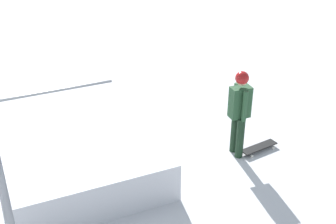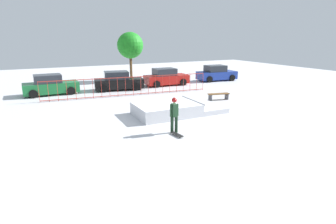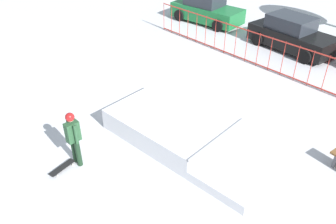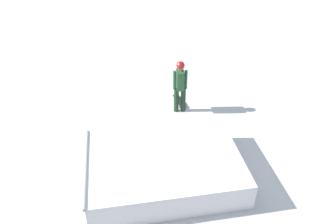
% 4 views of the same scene
% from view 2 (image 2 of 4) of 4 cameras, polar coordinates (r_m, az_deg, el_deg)
% --- Properties ---
extents(ground_plane, '(60.00, 60.00, 0.00)m').
position_cam_2_polar(ground_plane, '(16.03, -1.18, -0.59)').
color(ground_plane, silver).
extents(skate_ramp, '(5.42, 2.63, 0.74)m').
position_cam_2_polar(skate_ramp, '(16.11, 1.19, 0.65)').
color(skate_ramp, silver).
rests_on(skate_ramp, ground).
extents(skater, '(0.44, 0.40, 1.73)m').
position_cam_2_polar(skater, '(12.81, 1.32, -0.08)').
color(skater, black).
rests_on(skater, ground).
extents(skateboard, '(0.34, 0.82, 0.09)m').
position_cam_2_polar(skateboard, '(12.66, 1.90, -4.71)').
color(skateboard, black).
rests_on(skateboard, ground).
extents(perimeter_fence, '(12.83, 1.26, 1.50)m').
position_cam_2_polar(perimeter_fence, '(21.36, -8.13, 5.45)').
color(perimeter_fence, '#B22D23').
rests_on(perimeter_fence, ground).
extents(park_bench, '(1.65, 0.72, 0.48)m').
position_cam_2_polar(park_bench, '(20.12, 10.59, 3.52)').
color(park_bench, brown).
rests_on(park_bench, ground).
extents(parked_car_green, '(4.14, 2.01, 1.60)m').
position_cam_2_polar(parked_car_green, '(23.52, -23.50, 5.13)').
color(parked_car_green, '#196B33').
rests_on(parked_car_green, ground).
extents(parked_car_black, '(4.33, 2.45, 1.60)m').
position_cam_2_polar(parked_car_black, '(23.96, -10.41, 6.34)').
color(parked_car_black, black).
rests_on(parked_car_black, ground).
extents(parked_car_red, '(4.14, 2.01, 1.60)m').
position_cam_2_polar(parked_car_red, '(25.85, -0.42, 7.25)').
color(parked_car_red, red).
rests_on(parked_car_red, ground).
extents(parked_car_blue, '(4.22, 2.17, 1.60)m').
position_cam_2_polar(parked_car_blue, '(29.11, 10.13, 7.94)').
color(parked_car_blue, '#1E3899').
rests_on(parked_car_blue, ground).
extents(distant_tree, '(2.66, 2.66, 4.94)m').
position_cam_2_polar(distant_tree, '(28.70, -7.95, 13.67)').
color(distant_tree, brown).
rests_on(distant_tree, ground).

